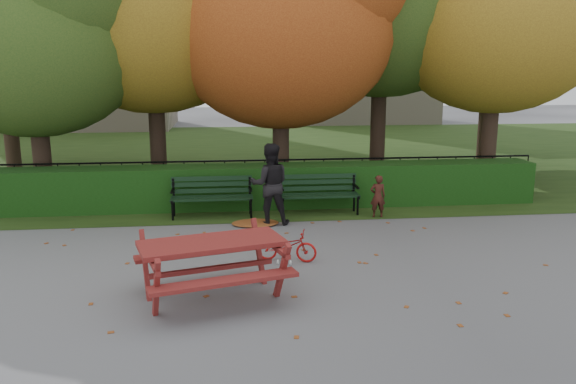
{
  "coord_description": "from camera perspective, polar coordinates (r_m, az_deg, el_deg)",
  "views": [
    {
      "loc": [
        -1.01,
        -8.58,
        3.14
      ],
      "look_at": [
        0.14,
        1.42,
        1.0
      ],
      "focal_mm": 35.0,
      "sensor_mm": 36.0,
      "label": 1
    }
  ],
  "objects": [
    {
      "name": "grass_strip",
      "position": [
        22.82,
        -3.98,
        4.07
      ],
      "size": [
        90.0,
        90.0,
        0.0
      ],
      "primitive_type": "plane",
      "color": "#1C3410",
      "rests_on": "ground"
    },
    {
      "name": "child",
      "position": [
        12.54,
        9.11,
        -0.43
      ],
      "size": [
        0.36,
        0.24,
        0.95
      ],
      "primitive_type": "imported",
      "rotation": [
        0.0,
        0.0,
        3.1
      ],
      "color": "#3D1913",
      "rests_on": "ground"
    },
    {
      "name": "picnic_table",
      "position": [
        7.98,
        -7.73,
        -6.22
      ],
      "size": [
        2.34,
        2.07,
        0.97
      ],
      "rotation": [
        0.0,
        0.0,
        0.27
      ],
      "color": "maroon",
      "rests_on": "ground"
    },
    {
      "name": "ground",
      "position": [
        9.2,
        0.15,
        -7.97
      ],
      "size": [
        90.0,
        90.0,
        0.0
      ],
      "primitive_type": "plane",
      "color": "gray",
      "rests_on": "ground"
    },
    {
      "name": "tree_c",
      "position": [
        14.76,
        0.69,
        18.55
      ],
      "size": [
        6.3,
        6.0,
        8.0
      ],
      "color": "black",
      "rests_on": "ground"
    },
    {
      "name": "adult",
      "position": [
        11.75,
        -1.86,
        0.8
      ],
      "size": [
        0.85,
        0.67,
        1.72
      ],
      "primitive_type": "imported",
      "rotation": [
        0.0,
        0.0,
        3.12
      ],
      "color": "black",
      "rests_on": "ground"
    },
    {
      "name": "leaf_scatter",
      "position": [
        9.48,
        -0.06,
        -7.32
      ],
      "size": [
        9.0,
        5.7,
        0.01
      ],
      "primitive_type": null,
      "color": "brown",
      "rests_on": "ground"
    },
    {
      "name": "tree_a",
      "position": [
        14.83,
        -23.92,
        16.35
      ],
      "size": [
        5.88,
        5.6,
        7.48
      ],
      "color": "black",
      "rests_on": "ground"
    },
    {
      "name": "leaf_pile",
      "position": [
        11.9,
        -3.35,
        -3.16
      ],
      "size": [
        1.08,
        0.82,
        0.07
      ],
      "primitive_type": "ellipsoid",
      "rotation": [
        0.0,
        0.0,
        0.13
      ],
      "color": "brown",
      "rests_on": "ground"
    },
    {
      "name": "hedge",
      "position": [
        13.39,
        -2.11,
        0.61
      ],
      "size": [
        13.0,
        0.9,
        1.0
      ],
      "primitive_type": "cube",
      "color": "black",
      "rests_on": "ground"
    },
    {
      "name": "bench_right",
      "position": [
        12.74,
        3.12,
        0.11
      ],
      "size": [
        1.8,
        0.57,
        0.88
      ],
      "color": "black",
      "rests_on": "ground"
    },
    {
      "name": "building_right",
      "position": [
        37.79,
        7.54,
        16.24
      ],
      "size": [
        9.0,
        6.0,
        12.0
      ],
      "primitive_type": "cube",
      "color": "tan",
      "rests_on": "ground"
    },
    {
      "name": "bicycle",
      "position": [
        9.56,
        -0.14,
        -5.47
      ],
      "size": [
        1.09,
        0.65,
        0.54
      ],
      "primitive_type": "imported",
      "rotation": [
        0.0,
        0.0,
        1.26
      ],
      "color": "#B61210",
      "rests_on": "ground"
    },
    {
      "name": "bench_left",
      "position": [
        12.56,
        -7.74,
        -0.15
      ],
      "size": [
        1.8,
        0.57,
        0.88
      ],
      "color": "black",
      "rests_on": "ground"
    },
    {
      "name": "iron_fence",
      "position": [
        14.16,
        -2.36,
        1.39
      ],
      "size": [
        14.0,
        0.04,
        1.02
      ],
      "color": "black",
      "rests_on": "ground"
    },
    {
      "name": "tree_g",
      "position": [
        20.71,
        21.32,
        17.4
      ],
      "size": [
        6.3,
        6.0,
        8.55
      ],
      "color": "black",
      "rests_on": "ground"
    }
  ]
}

